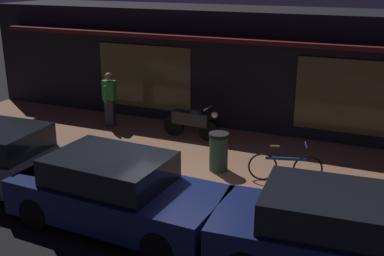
% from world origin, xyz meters
% --- Properties ---
extents(ground_plane, '(60.00, 60.00, 0.00)m').
position_xyz_m(ground_plane, '(0.00, 0.00, 0.00)').
color(ground_plane, black).
extents(sidewalk_slab, '(18.00, 4.00, 0.15)m').
position_xyz_m(sidewalk_slab, '(0.00, 3.00, 0.07)').
color(sidewalk_slab, '#8C6047').
rests_on(sidewalk_slab, ground_plane).
extents(storefront_building, '(18.00, 3.30, 3.60)m').
position_xyz_m(storefront_building, '(0.00, 6.39, 1.80)').
color(storefront_building, black).
rests_on(storefront_building, ground_plane).
extents(motorcycle, '(1.70, 0.55, 0.97)m').
position_xyz_m(motorcycle, '(-1.02, 3.78, 0.65)').
color(motorcycle, black).
rests_on(motorcycle, sidewalk_slab).
extents(bicycle_parked, '(1.61, 0.57, 0.91)m').
position_xyz_m(bicycle_parked, '(2.07, 1.93, 0.51)').
color(bicycle_parked, black).
rests_on(bicycle_parked, sidewalk_slab).
extents(person_photographer, '(0.40, 0.62, 1.67)m').
position_xyz_m(person_photographer, '(-3.74, 3.76, 1.03)').
color(person_photographer, '#28232D').
rests_on(person_photographer, sidewalk_slab).
extents(trash_bin, '(0.48, 0.48, 0.93)m').
position_xyz_m(trash_bin, '(0.47, 1.94, 0.62)').
color(trash_bin, '#2D4C33').
rests_on(trash_bin, sidewalk_slab).
extents(parked_car_far, '(4.17, 1.93, 1.42)m').
position_xyz_m(parked_car_far, '(-0.51, -1.02, 0.70)').
color(parked_car_far, black).
rests_on(parked_car_far, ground_plane).
extents(parked_car_across, '(4.22, 2.07, 1.42)m').
position_xyz_m(parked_car_across, '(3.57, -0.93, 0.70)').
color(parked_car_across, black).
rests_on(parked_car_across, ground_plane).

